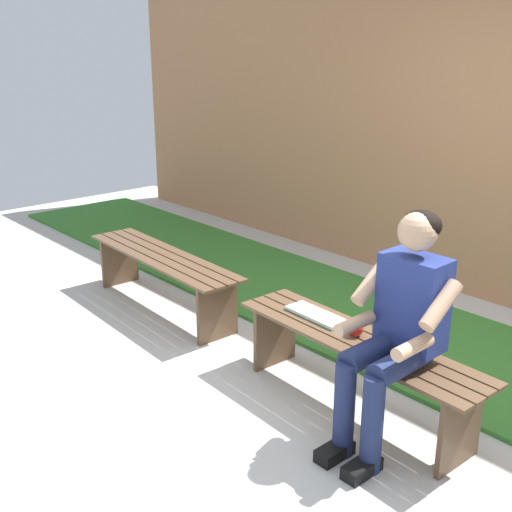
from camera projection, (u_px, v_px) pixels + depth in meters
The scene contains 8 objects.
ground_plane at pixel (118, 404), 3.80m from camera, with size 10.00×7.00×0.04m, color beige.
grass_strip at pixel (340, 309), 5.07m from camera, with size 9.00×1.37×0.03m, color #387A2D.
brick_wall at pixel (494, 120), 5.01m from camera, with size 9.50×0.24×2.93m, color #B27A51.
bench_near at pixel (356, 355), 3.62m from camera, with size 1.65×0.44×0.46m.
bench_far at pixel (163, 268), 5.01m from camera, with size 1.71×0.45×0.46m.
person_seated at pixel (398, 323), 3.20m from camera, with size 0.50×0.69×1.26m.
apple at pixel (356, 329), 3.59m from camera, with size 0.08×0.08×0.08m, color red.
book_open at pixel (316, 315), 3.85m from camera, with size 0.42×0.17×0.02m.
Camera 1 is at (-2.04, 2.59, 2.04)m, focal length 44.29 mm.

